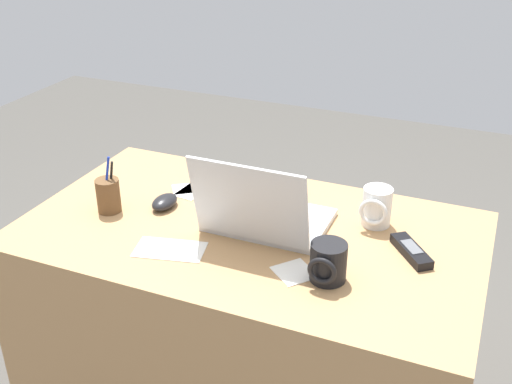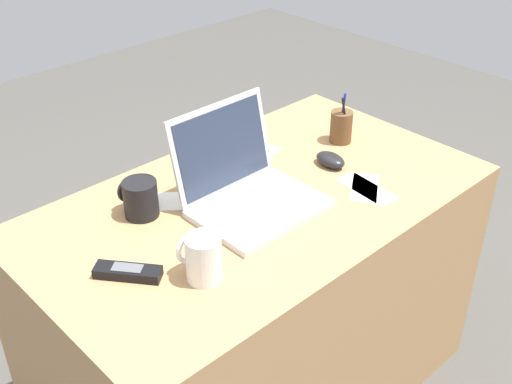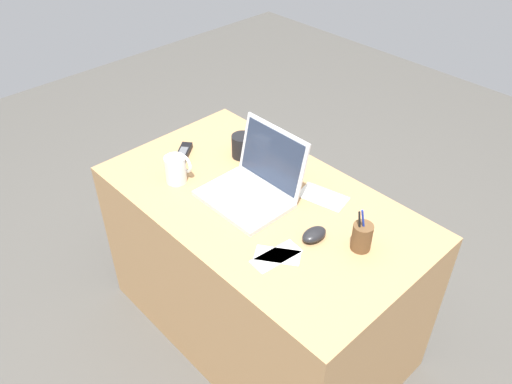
% 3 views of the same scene
% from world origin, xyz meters
% --- Properties ---
extents(ground_plane, '(6.00, 6.00, 0.00)m').
position_xyz_m(ground_plane, '(0.00, 0.00, 0.00)').
color(ground_plane, '#4C4944').
extents(desk, '(1.24, 0.71, 0.73)m').
position_xyz_m(desk, '(0.00, 0.00, 0.36)').
color(desk, tan).
rests_on(desk, ground).
extents(laptop, '(0.32, 0.29, 0.25)m').
position_xyz_m(laptop, '(-0.04, -0.00, 0.78)').
color(laptop, silver).
rests_on(laptop, desk).
extents(computer_mouse, '(0.07, 0.10, 0.04)m').
position_xyz_m(computer_mouse, '(0.27, -0.01, 0.75)').
color(computer_mouse, black).
rests_on(computer_mouse, desk).
extents(coffee_mug_white, '(0.09, 0.10, 0.10)m').
position_xyz_m(coffee_mug_white, '(-0.27, 0.15, 0.78)').
color(coffee_mug_white, black).
rests_on(coffee_mug_white, desk).
extents(coffee_mug_tall, '(0.08, 0.09, 0.11)m').
position_xyz_m(coffee_mug_tall, '(-0.31, -0.15, 0.78)').
color(coffee_mug_tall, white).
rests_on(coffee_mug_tall, desk).
extents(cordless_phone, '(0.13, 0.15, 0.03)m').
position_xyz_m(cordless_phone, '(-0.43, -0.04, 0.74)').
color(cordless_phone, black).
rests_on(cordless_phone, desk).
extents(pen_holder, '(0.07, 0.07, 0.17)m').
position_xyz_m(pen_holder, '(0.41, 0.06, 0.78)').
color(pen_holder, brown).
rests_on(pen_holder, desk).
extents(paper_note_near_laptop, '(0.09, 0.18, 0.00)m').
position_xyz_m(paper_note_near_laptop, '(0.25, -0.17, 0.73)').
color(paper_note_near_laptop, white).
rests_on(paper_note_near_laptop, desk).
extents(paper_note_left, '(0.16, 0.14, 0.00)m').
position_xyz_m(paper_note_left, '(0.25, -0.16, 0.73)').
color(paper_note_left, white).
rests_on(paper_note_left, desk).
extents(paper_note_right, '(0.13, 0.13, 0.00)m').
position_xyz_m(paper_note_right, '(-0.18, 0.15, 0.73)').
color(paper_note_right, white).
rests_on(paper_note_right, desk).
extents(paper_note_front, '(0.20, 0.14, 0.00)m').
position_xyz_m(paper_note_front, '(0.15, 0.18, 0.73)').
color(paper_note_front, white).
rests_on(paper_note_front, desk).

